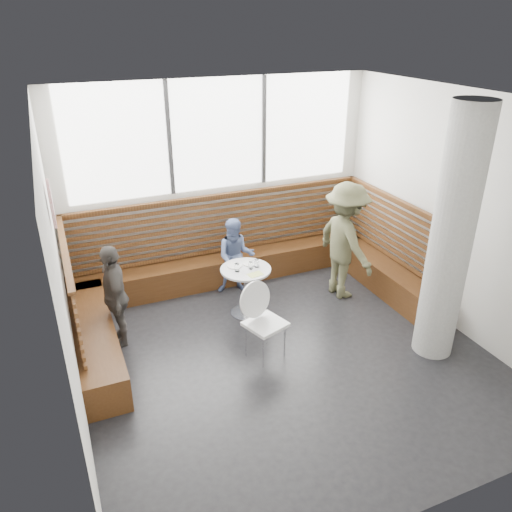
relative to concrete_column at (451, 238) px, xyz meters
name	(u,v)px	position (x,y,z in m)	size (l,w,h in m)	color
room	(289,243)	(-1.85, 0.60, 0.00)	(5.00, 5.00, 3.20)	silver
booth	(237,271)	(-1.85, 2.37, -1.19)	(5.00, 2.50, 1.44)	#402410
concrete_column	(451,238)	(0.00, 0.00, 0.00)	(0.50, 0.50, 3.20)	gray
wall_art	(51,204)	(-4.31, 1.00, 0.70)	(0.50, 0.50, 0.03)	white
cafe_table	(246,282)	(-1.94, 1.77, -1.07)	(0.73, 0.73, 0.75)	silver
cafe_chair	(263,314)	(-2.10, 0.78, -1.01)	(0.48, 0.47, 1.00)	white
adult_man	(345,241)	(-0.33, 1.73, -0.69)	(1.18, 0.68, 1.82)	brown
child_back	(236,256)	(-1.83, 2.45, -0.99)	(0.60, 0.46, 1.23)	#5D70A2
child_left	(115,296)	(-3.77, 1.78, -0.89)	(0.83, 0.35, 1.42)	#474441
plate_near	(235,266)	(-2.06, 1.90, -0.85)	(0.22, 0.22, 0.02)	white
plate_far	(249,264)	(-1.84, 1.88, -0.85)	(0.19, 0.19, 0.01)	white
glass_left	(237,267)	(-2.08, 1.74, -0.80)	(0.07, 0.07, 0.11)	white
glass_mid	(251,265)	(-1.87, 1.73, -0.80)	(0.07, 0.07, 0.11)	white
glass_right	(257,263)	(-1.77, 1.76, -0.80)	(0.07, 0.07, 0.11)	white
menu_card	(255,274)	(-1.88, 1.54, -0.85)	(0.21, 0.15, 0.00)	#A5C64C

